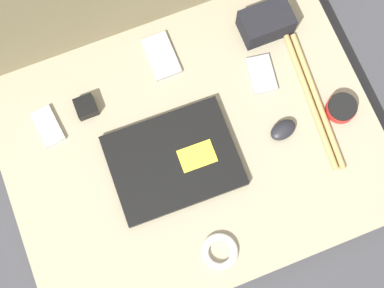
{
  "coord_description": "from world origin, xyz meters",
  "views": [
    {
      "loc": [
        -0.12,
        -0.3,
        1.43
      ],
      "look_at": [
        0.0,
        0.0,
        0.12
      ],
      "focal_mm": 50.0,
      "sensor_mm": 36.0,
      "label": 1
    }
  ],
  "objects_px": {
    "laptop": "(174,161)",
    "speaker_puck": "(341,108)",
    "computer_mouse": "(283,130)",
    "charger_brick": "(86,107)",
    "camera_pouch": "(266,23)",
    "phone_small": "(48,126)",
    "phone_black": "(161,56)",
    "phone_silver": "(262,74)"
  },
  "relations": [
    {
      "from": "speaker_puck",
      "to": "phone_silver",
      "type": "xyz_separation_m",
      "value": [
        -0.15,
        0.16,
        -0.01
      ]
    },
    {
      "from": "phone_small",
      "to": "camera_pouch",
      "type": "xyz_separation_m",
      "value": [
        0.63,
        0.05,
        0.03
      ]
    },
    {
      "from": "laptop",
      "to": "computer_mouse",
      "type": "height_order",
      "value": "computer_mouse"
    },
    {
      "from": "phone_small",
      "to": "phone_silver",
      "type": "bearing_deg",
      "value": -13.94
    },
    {
      "from": "camera_pouch",
      "to": "computer_mouse",
      "type": "bearing_deg",
      "value": -104.16
    },
    {
      "from": "speaker_puck",
      "to": "camera_pouch",
      "type": "height_order",
      "value": "camera_pouch"
    },
    {
      "from": "phone_silver",
      "to": "phone_small",
      "type": "relative_size",
      "value": 1.03
    },
    {
      "from": "computer_mouse",
      "to": "phone_black",
      "type": "xyz_separation_m",
      "value": [
        -0.22,
        0.31,
        -0.01
      ]
    },
    {
      "from": "laptop",
      "to": "camera_pouch",
      "type": "height_order",
      "value": "camera_pouch"
    },
    {
      "from": "phone_silver",
      "to": "phone_black",
      "type": "bearing_deg",
      "value": 156.36
    },
    {
      "from": "laptop",
      "to": "phone_silver",
      "type": "height_order",
      "value": "laptop"
    },
    {
      "from": "phone_small",
      "to": "charger_brick",
      "type": "height_order",
      "value": "charger_brick"
    },
    {
      "from": "phone_black",
      "to": "phone_small",
      "type": "bearing_deg",
      "value": -167.87
    },
    {
      "from": "phone_silver",
      "to": "phone_black",
      "type": "xyz_separation_m",
      "value": [
        -0.23,
        0.15,
        -0.0
      ]
    },
    {
      "from": "speaker_puck",
      "to": "phone_small",
      "type": "xyz_separation_m",
      "value": [
        -0.72,
        0.23,
        -0.01
      ]
    },
    {
      "from": "computer_mouse",
      "to": "speaker_puck",
      "type": "relative_size",
      "value": 1.04
    },
    {
      "from": "computer_mouse",
      "to": "charger_brick",
      "type": "xyz_separation_m",
      "value": [
        -0.45,
        0.24,
        0.0
      ]
    },
    {
      "from": "phone_silver",
      "to": "camera_pouch",
      "type": "xyz_separation_m",
      "value": [
        0.06,
        0.12,
        0.03
      ]
    },
    {
      "from": "laptop",
      "to": "phone_black",
      "type": "distance_m",
      "value": 0.29
    },
    {
      "from": "laptop",
      "to": "camera_pouch",
      "type": "distance_m",
      "value": 0.44
    },
    {
      "from": "computer_mouse",
      "to": "speaker_puck",
      "type": "bearing_deg",
      "value": -13.6
    },
    {
      "from": "phone_black",
      "to": "phone_small",
      "type": "distance_m",
      "value": 0.35
    },
    {
      "from": "computer_mouse",
      "to": "camera_pouch",
      "type": "bearing_deg",
      "value": 62.94
    },
    {
      "from": "camera_pouch",
      "to": "charger_brick",
      "type": "xyz_separation_m",
      "value": [
        -0.52,
        -0.04,
        -0.02
      ]
    },
    {
      "from": "laptop",
      "to": "speaker_puck",
      "type": "bearing_deg",
      "value": -2.51
    },
    {
      "from": "speaker_puck",
      "to": "phone_small",
      "type": "height_order",
      "value": "speaker_puck"
    },
    {
      "from": "computer_mouse",
      "to": "phone_small",
      "type": "bearing_deg",
      "value": 144.51
    },
    {
      "from": "phone_black",
      "to": "phone_small",
      "type": "relative_size",
      "value": 1.17
    },
    {
      "from": "laptop",
      "to": "phone_black",
      "type": "bearing_deg",
      "value": 76.82
    },
    {
      "from": "speaker_puck",
      "to": "phone_small",
      "type": "relative_size",
      "value": 0.72
    },
    {
      "from": "laptop",
      "to": "speaker_puck",
      "type": "relative_size",
      "value": 4.16
    },
    {
      "from": "speaker_puck",
      "to": "camera_pouch",
      "type": "xyz_separation_m",
      "value": [
        -0.09,
        0.28,
        0.02
      ]
    },
    {
      "from": "phone_black",
      "to": "phone_silver",
      "type": "bearing_deg",
      "value": -33.02
    },
    {
      "from": "phone_silver",
      "to": "phone_black",
      "type": "distance_m",
      "value": 0.27
    },
    {
      "from": "speaker_puck",
      "to": "phone_silver",
      "type": "relative_size",
      "value": 0.7
    },
    {
      "from": "speaker_puck",
      "to": "phone_black",
      "type": "distance_m",
      "value": 0.49
    },
    {
      "from": "charger_brick",
      "to": "camera_pouch",
      "type": "bearing_deg",
      "value": 4.4
    },
    {
      "from": "camera_pouch",
      "to": "phone_black",
      "type": "bearing_deg",
      "value": 174.88
    },
    {
      "from": "speaker_puck",
      "to": "camera_pouch",
      "type": "relative_size",
      "value": 0.58
    },
    {
      "from": "phone_black",
      "to": "camera_pouch",
      "type": "distance_m",
      "value": 0.29
    },
    {
      "from": "computer_mouse",
      "to": "phone_silver",
      "type": "bearing_deg",
      "value": 73.17
    },
    {
      "from": "computer_mouse",
      "to": "camera_pouch",
      "type": "relative_size",
      "value": 0.6
    }
  ]
}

